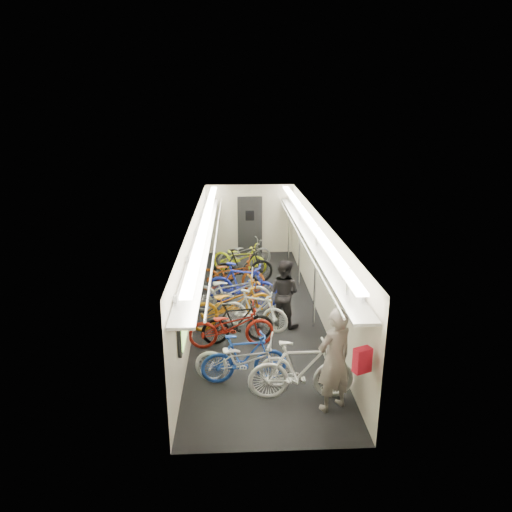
{
  "coord_description": "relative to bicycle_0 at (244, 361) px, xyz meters",
  "views": [
    {
      "loc": [
        -0.53,
        -10.47,
        4.7
      ],
      "look_at": [
        0.02,
        0.87,
        1.15
      ],
      "focal_mm": 32.0,
      "sensor_mm": 36.0,
      "label": 1
    }
  ],
  "objects": [
    {
      "name": "backpack",
      "position": [
        1.7,
        -1.45,
        0.81
      ],
      "size": [
        0.29,
        0.23,
        0.38
      ],
      "primitive_type": "cube",
      "rotation": [
        0.0,
        0.0,
        0.4
      ],
      "color": "red",
      "rests_on": "passenger_near"
    },
    {
      "name": "bicycle_10",
      "position": [
        0.01,
        6.11,
        -0.01
      ],
      "size": [
        1.87,
        1.28,
        0.93
      ],
      "primitive_type": "imported",
      "rotation": [
        0.0,
        0.0,
        1.15
      ],
      "color": "#C7D213",
      "rests_on": "ground"
    },
    {
      "name": "train_car_shell",
      "position": [
        0.04,
        3.95,
        1.18
      ],
      "size": [
        10.0,
        10.0,
        10.0
      ],
      "color": "black",
      "rests_on": "ground"
    },
    {
      "name": "bicycle_4",
      "position": [
        -0.22,
        2.41,
        0.07
      ],
      "size": [
        2.19,
        1.41,
        1.08
      ],
      "primitive_type": "imported",
      "rotation": [
        0.0,
        0.0,
        1.94
      ],
      "color": "#C07112",
      "rests_on": "ground"
    },
    {
      "name": "bicycle_11",
      "position": [
        0.97,
        -0.49,
        0.08
      ],
      "size": [
        1.83,
        0.52,
        1.1
      ],
      "primitive_type": "imported",
      "rotation": [
        0.0,
        0.0,
        1.57
      ],
      "color": "silver",
      "rests_on": "ground"
    },
    {
      "name": "bicycle_6",
      "position": [
        -0.26,
        3.21,
        0.06
      ],
      "size": [
        2.08,
        0.85,
        1.07
      ],
      "primitive_type": "imported",
      "rotation": [
        0.0,
        0.0,
        1.5
      ],
      "color": "#A0A1A5",
      "rests_on": "ground"
    },
    {
      "name": "bicycle_7",
      "position": [
        0.05,
        3.54,
        0.1
      ],
      "size": [
        1.96,
        1.14,
        1.14
      ],
      "primitive_type": "imported",
      "rotation": [
        0.0,
        0.0,
        1.23
      ],
      "color": "#182395",
      "rests_on": "ground"
    },
    {
      "name": "passenger_near",
      "position": [
        1.45,
        -0.78,
        0.43
      ],
      "size": [
        0.78,
        0.69,
        1.81
      ],
      "primitive_type": "imported",
      "rotation": [
        0.0,
        0.0,
        3.63
      ],
      "color": "gray",
      "rests_on": "ground"
    },
    {
      "name": "bicycle_12",
      "position": [
        0.18,
        6.59,
        -0.01
      ],
      "size": [
        1.86,
        1.13,
        0.92
      ],
      "primitive_type": "imported",
      "rotation": [
        0.0,
        0.0,
        1.88
      ],
      "color": "slate",
      "rests_on": "ground"
    },
    {
      "name": "bicycle_2",
      "position": [
        -0.22,
        1.4,
        -0.0
      ],
      "size": [
        1.83,
        0.75,
        0.94
      ],
      "primitive_type": "imported",
      "rotation": [
        0.0,
        0.0,
        1.64
      ],
      "color": "maroon",
      "rests_on": "ground"
    },
    {
      "name": "bicycle_1",
      "position": [
        0.01,
        0.08,
        0.0
      ],
      "size": [
        1.61,
        0.59,
        0.95
      ],
      "primitive_type": "imported",
      "rotation": [
        0.0,
        0.0,
        1.66
      ],
      "color": "#1A3DA1",
      "rests_on": "ground"
    },
    {
      "name": "bicycle_5",
      "position": [
        0.31,
        2.18,
        -0.0
      ],
      "size": [
        1.61,
        1.03,
        0.94
      ],
      "primitive_type": "imported",
      "rotation": [
        0.0,
        0.0,
        1.16
      ],
      "color": "white",
      "rests_on": "ground"
    },
    {
      "name": "bicycle_8",
      "position": [
        -0.25,
        4.56,
        0.02
      ],
      "size": [
        1.97,
        0.95,
        0.99
      ],
      "primitive_type": "imported",
      "rotation": [
        0.0,
        0.0,
        1.41
      ],
      "color": "maroon",
      "rests_on": "ground"
    },
    {
      "name": "passenger_mid",
      "position": [
        0.97,
        2.4,
        0.32
      ],
      "size": [
        0.98,
        0.93,
        1.59
      ],
      "primitive_type": "imported",
      "rotation": [
        0.0,
        0.0,
        2.55
      ],
      "color": "black",
      "rests_on": "ground"
    },
    {
      "name": "bicycle_3",
      "position": [
        -0.09,
        1.57,
        -0.01
      ],
      "size": [
        1.6,
        0.67,
        0.93
      ],
      "primitive_type": "imported",
      "rotation": [
        0.0,
        0.0,
        1.72
      ],
      "color": "black",
      "rests_on": "ground"
    },
    {
      "name": "bicycle_0",
      "position": [
        0.0,
        0.0,
        0.0
      ],
      "size": [
        1.89,
        0.99,
        0.94
      ],
      "primitive_type": "imported",
      "rotation": [
        0.0,
        0.0,
        1.36
      ],
      "color": "#BCBBC0",
      "rests_on": "ground"
    },
    {
      "name": "bicycle_9",
      "position": [
        0.09,
        5.11,
        0.06
      ],
      "size": [
        1.84,
        0.81,
        1.07
      ],
      "primitive_type": "imported",
      "rotation": [
        0.0,
        0.0,
        1.75
      ],
      "color": "black",
      "rests_on": "ground"
    }
  ]
}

